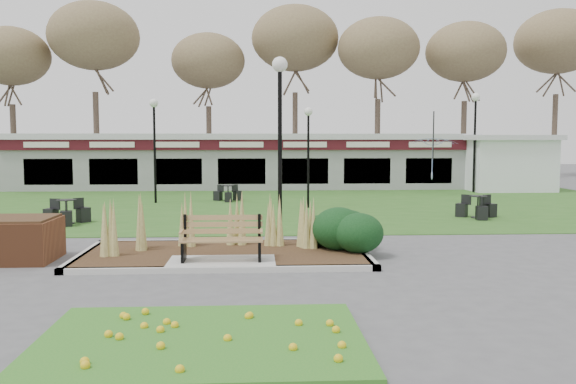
{
  "coord_description": "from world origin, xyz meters",
  "views": [
    {
      "loc": [
        0.71,
        -12.32,
        2.64
      ],
      "look_at": [
        1.47,
        2.0,
        1.38
      ],
      "focal_mm": 38.0,
      "sensor_mm": 36.0,
      "label": 1
    }
  ],
  "objects_px": {
    "food_pavilion": "(242,161)",
    "bistro_set_a": "(67,216)",
    "bistro_set_c": "(228,196)",
    "patio_umbrella": "(433,158)",
    "park_bench": "(222,238)",
    "lamp_post_near_left": "(280,108)",
    "lamp_post_far_right": "(475,120)",
    "service_hut": "(507,162)",
    "brick_planter": "(20,239)",
    "car_black": "(25,176)",
    "lamp_post_mid_right": "(308,135)",
    "lamp_post_mid_left": "(154,127)",
    "bistro_set_d": "(478,211)"
  },
  "relations": [
    {
      "from": "food_pavilion",
      "to": "bistro_set_a",
      "type": "bearing_deg",
      "value": -111.04
    },
    {
      "from": "bistro_set_c",
      "to": "patio_umbrella",
      "type": "bearing_deg",
      "value": 12.06
    },
    {
      "from": "patio_umbrella",
      "to": "park_bench",
      "type": "bearing_deg",
      "value": -120.4
    },
    {
      "from": "food_pavilion",
      "to": "lamp_post_near_left",
      "type": "xyz_separation_m",
      "value": [
        1.33,
        -16.76,
        1.95
      ]
    },
    {
      "from": "lamp_post_near_left",
      "to": "lamp_post_far_right",
      "type": "relative_size",
      "value": 0.97
    },
    {
      "from": "bistro_set_a",
      "to": "park_bench",
      "type": "bearing_deg",
      "value": -51.38
    },
    {
      "from": "service_hut",
      "to": "bistro_set_a",
      "type": "xyz_separation_m",
      "value": [
        -18.62,
        -11.34,
        -1.18
      ]
    },
    {
      "from": "brick_planter",
      "to": "car_black",
      "type": "relative_size",
      "value": 0.39
    },
    {
      "from": "bistro_set_a",
      "to": "patio_umbrella",
      "type": "distance_m",
      "value": 16.56
    },
    {
      "from": "food_pavilion",
      "to": "lamp_post_far_right",
      "type": "distance_m",
      "value": 11.97
    },
    {
      "from": "food_pavilion",
      "to": "car_black",
      "type": "relative_size",
      "value": 6.47
    },
    {
      "from": "lamp_post_near_left",
      "to": "patio_umbrella",
      "type": "height_order",
      "value": "lamp_post_near_left"
    },
    {
      "from": "brick_planter",
      "to": "lamp_post_near_left",
      "type": "bearing_deg",
      "value": 21.01
    },
    {
      "from": "lamp_post_mid_right",
      "to": "bistro_set_a",
      "type": "height_order",
      "value": "lamp_post_mid_right"
    },
    {
      "from": "car_black",
      "to": "lamp_post_near_left",
      "type": "bearing_deg",
      "value": -164.69
    },
    {
      "from": "lamp_post_mid_left",
      "to": "car_black",
      "type": "distance_m",
      "value": 11.94
    },
    {
      "from": "brick_planter",
      "to": "lamp_post_near_left",
      "type": "xyz_separation_m",
      "value": [
        5.73,
        2.2,
        2.95
      ]
    },
    {
      "from": "brick_planter",
      "to": "car_black",
      "type": "height_order",
      "value": "car_black"
    },
    {
      "from": "park_bench",
      "to": "service_hut",
      "type": "relative_size",
      "value": 0.39
    },
    {
      "from": "lamp_post_near_left",
      "to": "bistro_set_c",
      "type": "bearing_deg",
      "value": 100.02
    },
    {
      "from": "bistro_set_c",
      "to": "car_black",
      "type": "distance_m",
      "value": 13.56
    },
    {
      "from": "bistro_set_a",
      "to": "food_pavilion",
      "type": "bearing_deg",
      "value": 68.96
    },
    {
      "from": "lamp_post_near_left",
      "to": "lamp_post_mid_right",
      "type": "bearing_deg",
      "value": 79.62
    },
    {
      "from": "lamp_post_mid_right",
      "to": "bistro_set_c",
      "type": "xyz_separation_m",
      "value": [
        -3.17,
        2.69,
        -2.54
      ]
    },
    {
      "from": "lamp_post_near_left",
      "to": "bistro_set_c",
      "type": "xyz_separation_m",
      "value": [
        -1.8,
        10.18,
        -3.18
      ]
    },
    {
      "from": "park_bench",
      "to": "lamp_post_near_left",
      "type": "xyz_separation_m",
      "value": [
        1.33,
        2.95,
        2.84
      ]
    },
    {
      "from": "food_pavilion",
      "to": "patio_umbrella",
      "type": "distance_m",
      "value": 10.0
    },
    {
      "from": "service_hut",
      "to": "car_black",
      "type": "bearing_deg",
      "value": 173.21
    },
    {
      "from": "bistro_set_d",
      "to": "park_bench",
      "type": "bearing_deg",
      "value": -138.49
    },
    {
      "from": "brick_planter",
      "to": "bistro_set_d",
      "type": "xyz_separation_m",
      "value": [
        12.46,
        6.39,
        -0.21
      ]
    },
    {
      "from": "food_pavilion",
      "to": "lamp_post_mid_right",
      "type": "relative_size",
      "value": 6.44
    },
    {
      "from": "park_bench",
      "to": "food_pavilion",
      "type": "height_order",
      "value": "food_pavilion"
    },
    {
      "from": "brick_planter",
      "to": "bistro_set_d",
      "type": "height_order",
      "value": "brick_planter"
    },
    {
      "from": "patio_umbrella",
      "to": "brick_planter",
      "type": "bearing_deg",
      "value": -132.72
    },
    {
      "from": "lamp_post_mid_right",
      "to": "bistro_set_d",
      "type": "xyz_separation_m",
      "value": [
        5.36,
        -3.31,
        -2.52
      ]
    },
    {
      "from": "park_bench",
      "to": "bistro_set_a",
      "type": "xyz_separation_m",
      "value": [
        -5.12,
        6.41,
        -0.32
      ]
    },
    {
      "from": "park_bench",
      "to": "bistro_set_d",
      "type": "bearing_deg",
      "value": 41.51
    },
    {
      "from": "park_bench",
      "to": "patio_umbrella",
      "type": "height_order",
      "value": "patio_umbrella"
    },
    {
      "from": "park_bench",
      "to": "bistro_set_a",
      "type": "distance_m",
      "value": 8.21
    },
    {
      "from": "lamp_post_far_right",
      "to": "bistro_set_c",
      "type": "bearing_deg",
      "value": -163.06
    },
    {
      "from": "bistro_set_a",
      "to": "patio_umbrella",
      "type": "xyz_separation_m",
      "value": [
        14.0,
        8.72,
        1.5
      ]
    },
    {
      "from": "park_bench",
      "to": "service_hut",
      "type": "xyz_separation_m",
      "value": [
        13.5,
        17.75,
        0.86
      ]
    },
    {
      "from": "bistro_set_d",
      "to": "patio_umbrella",
      "type": "xyz_separation_m",
      "value": [
        0.81,
        7.99,
        1.51
      ]
    },
    {
      "from": "service_hut",
      "to": "bistro_set_a",
      "type": "height_order",
      "value": "service_hut"
    },
    {
      "from": "bistro_set_a",
      "to": "lamp_post_far_right",
      "type": "bearing_deg",
      "value": 32.04
    },
    {
      "from": "brick_planter",
      "to": "lamp_post_mid_left",
      "type": "xyz_separation_m",
      "value": [
        1.0,
        11.76,
        2.63
      ]
    },
    {
      "from": "park_bench",
      "to": "bistro_set_d",
      "type": "height_order",
      "value": "park_bench"
    },
    {
      "from": "patio_umbrella",
      "to": "bistro_set_d",
      "type": "bearing_deg",
      "value": -95.81
    },
    {
      "from": "lamp_post_near_left",
      "to": "lamp_post_far_right",
      "type": "xyz_separation_m",
      "value": [
        10.08,
        13.8,
        0.12
      ]
    },
    {
      "from": "food_pavilion",
      "to": "lamp_post_mid_left",
      "type": "distance_m",
      "value": 8.13
    }
  ]
}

